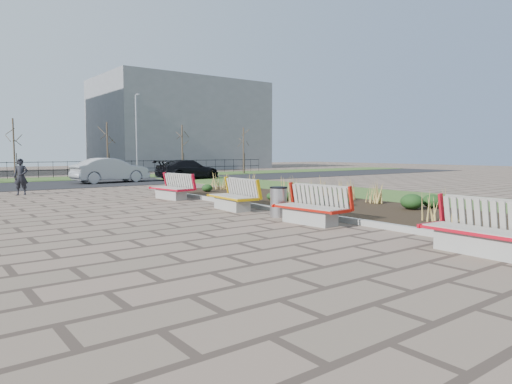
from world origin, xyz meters
TOP-DOWN VIEW (x-y plane):
  - ground at (0.00, 0.00)m, footprint 120.00×120.00m
  - planting_bed at (6.25, 5.00)m, footprint 4.50×18.00m
  - planting_curb at (3.92, 5.00)m, footprint 0.16×18.00m
  - grass_verge_near at (11.00, 5.00)m, footprint 5.00×38.00m
  - grass_verge_far at (0.00, 28.00)m, footprint 80.00×5.00m
  - road at (0.00, 22.00)m, footprint 80.00×7.00m
  - bench_a at (3.00, -1.87)m, footprint 0.96×2.13m
  - bench_b at (3.00, 2.63)m, footprint 1.07×2.17m
  - bench_c at (3.00, 6.29)m, footprint 1.08×2.17m
  - bench_d at (3.00, 10.66)m, footprint 1.12×2.18m
  - litter_bin at (3.19, 4.14)m, footprint 0.50×0.50m
  - pedestrian at (-1.44, 16.38)m, footprint 0.70×0.59m
  - car_silver at (4.56, 21.93)m, footprint 4.74×2.04m
  - car_black at (10.00, 21.97)m, footprint 4.82×2.37m
  - tree_c at (0.00, 26.50)m, footprint 1.40×1.40m
  - tree_d at (6.00, 26.50)m, footprint 1.40×1.40m
  - tree_e at (12.00, 26.50)m, footprint 1.40×1.40m
  - tree_f at (18.00, 26.50)m, footprint 1.40×1.40m
  - lamp_east at (8.00, 26.00)m, footprint 0.24×0.60m
  - railing_fence at (0.00, 29.50)m, footprint 44.00×0.10m
  - building_grey at (20.00, 42.00)m, footprint 18.00×12.00m

SIDE VIEW (x-z plane):
  - ground at x=0.00m, z-range 0.00..0.00m
  - road at x=0.00m, z-range 0.00..0.02m
  - grass_verge_near at x=11.00m, z-range 0.00..0.04m
  - grass_verge_far at x=0.00m, z-range 0.00..0.04m
  - planting_bed at x=6.25m, z-range 0.00..0.10m
  - planting_curb at x=3.92m, z-range 0.00..0.15m
  - litter_bin at x=3.19m, z-range 0.00..0.86m
  - bench_a at x=3.00m, z-range 0.00..1.00m
  - bench_b at x=3.00m, z-range 0.00..1.00m
  - bench_c at x=3.00m, z-range 0.00..1.00m
  - bench_d at x=3.00m, z-range 0.00..1.00m
  - railing_fence at x=0.00m, z-range 0.04..1.24m
  - car_black at x=10.00m, z-range 0.02..1.37m
  - car_silver at x=4.56m, z-range 0.02..1.54m
  - pedestrian at x=-1.44m, z-range 0.00..1.62m
  - tree_c at x=0.00m, z-range 0.04..4.04m
  - tree_d at x=6.00m, z-range 0.04..4.04m
  - tree_e at x=12.00m, z-range 0.04..4.04m
  - tree_f at x=18.00m, z-range 0.04..4.04m
  - lamp_east at x=8.00m, z-range 0.04..6.04m
  - building_grey at x=20.00m, z-range 0.00..10.00m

